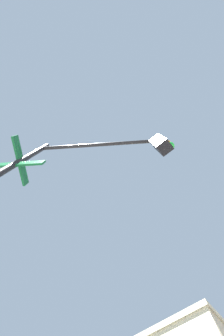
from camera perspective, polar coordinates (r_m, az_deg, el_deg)
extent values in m
cylinder|color=black|center=(4.70, -4.22, 7.31)|extent=(2.43, 1.80, 0.09)
cube|color=black|center=(4.38, 14.99, 7.22)|extent=(0.28, 0.28, 0.80)
sphere|color=red|center=(4.65, 16.03, 7.89)|extent=(0.18, 0.18, 0.18)
sphere|color=orange|center=(4.42, 16.89, 7.29)|extent=(0.18, 0.18, 0.18)
sphere|color=green|center=(4.18, 17.84, 6.61)|extent=(0.18, 0.18, 0.18)
cube|color=#0F5128|center=(3.82, -28.26, 1.03)|extent=(0.91, 0.68, 0.20)
cube|color=#0F5128|center=(4.01, -26.84, 1.97)|extent=(0.62, 0.83, 0.20)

